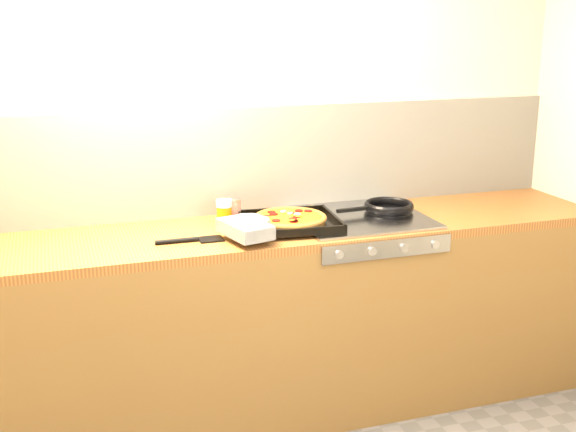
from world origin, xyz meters
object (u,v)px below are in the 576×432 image
object	(u,v)px
pizza_on_tray	(277,222)
frying_pan	(388,207)
tomato_can	(233,210)
juice_glass	(224,213)

from	to	relation	value
pizza_on_tray	frying_pan	bearing A→B (deg)	9.44
frying_pan	tomato_can	size ratio (longest dim) A/B	3.80
tomato_can	pizza_on_tray	bearing A→B (deg)	-58.01
pizza_on_tray	tomato_can	world-z (taller)	tomato_can
pizza_on_tray	tomato_can	distance (m)	0.27
juice_glass	pizza_on_tray	bearing A→B (deg)	-39.18
pizza_on_tray	juice_glass	bearing A→B (deg)	140.82
juice_glass	frying_pan	bearing A→B (deg)	-4.82
juice_glass	tomato_can	bearing A→B (deg)	48.86
frying_pan	juice_glass	xyz separation A→B (m)	(-0.77, 0.07, 0.02)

